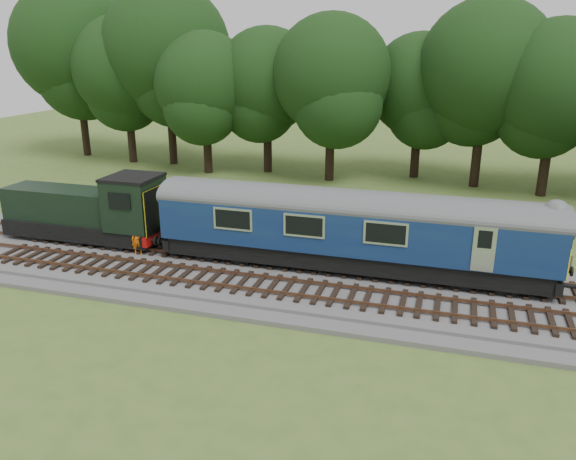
% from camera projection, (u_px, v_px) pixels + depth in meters
% --- Properties ---
extents(ground, '(120.00, 120.00, 0.00)m').
position_uv_depth(ground, '(342.00, 288.00, 25.22)').
color(ground, '#4C6826').
rests_on(ground, ground).
extents(ballast, '(70.00, 7.00, 0.35)m').
position_uv_depth(ballast, '(342.00, 284.00, 25.17)').
color(ballast, '#4C4C4F').
rests_on(ballast, ground).
extents(track_north, '(67.20, 2.40, 0.21)m').
position_uv_depth(track_north, '(349.00, 268.00, 26.36)').
color(track_north, black).
rests_on(track_north, ballast).
extents(track_south, '(67.20, 2.40, 0.21)m').
position_uv_depth(track_south, '(335.00, 294.00, 23.64)').
color(track_south, black).
rests_on(track_south, ballast).
extents(fence, '(64.00, 0.12, 1.00)m').
position_uv_depth(fence, '(360.00, 253.00, 29.31)').
color(fence, '#6B6054').
rests_on(fence, ground).
extents(tree_line, '(70.00, 8.00, 18.00)m').
position_uv_depth(tree_line, '(398.00, 179.00, 45.19)').
color(tree_line, black).
rests_on(tree_line, ground).
extents(dmu_railcar, '(18.05, 2.86, 3.88)m').
position_uv_depth(dmu_railcar, '(350.00, 223.00, 25.67)').
color(dmu_railcar, black).
rests_on(dmu_railcar, ground).
extents(shunter_loco, '(8.91, 2.60, 3.38)m').
position_uv_depth(shunter_loco, '(91.00, 211.00, 29.70)').
color(shunter_loco, black).
rests_on(shunter_loco, ground).
extents(worker, '(0.69, 0.59, 1.59)m').
position_uv_depth(worker, '(137.00, 239.00, 27.99)').
color(worker, orange).
rests_on(worker, ballast).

